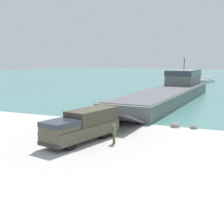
% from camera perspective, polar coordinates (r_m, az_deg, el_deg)
% --- Properties ---
extents(ground_plane, '(240.00, 240.00, 0.00)m').
position_cam_1_polar(ground_plane, '(31.83, -2.59, -3.49)').
color(ground_plane, '#B7B5AD').
extents(water_surface, '(240.00, 180.00, 0.01)m').
position_cam_1_polar(water_surface, '(123.96, 17.34, 6.05)').
color(water_surface, '#477F7A').
rests_on(water_surface, ground_plane).
extents(landing_craft, '(8.44, 43.07, 7.35)m').
position_cam_1_polar(landing_craft, '(56.64, 10.77, 4.02)').
color(landing_craft, '#56605B').
rests_on(landing_craft, ground_plane).
extents(military_truck, '(4.07, 8.46, 2.77)m').
position_cam_1_polar(military_truck, '(27.71, -5.44, -2.42)').
color(military_truck, '#4C4738').
rests_on(military_truck, ground_plane).
extents(soldier_on_ramp, '(0.50, 0.46, 1.76)m').
position_cam_1_polar(soldier_on_ramp, '(26.95, 0.37, -3.71)').
color(soldier_on_ramp, '#566042').
rests_on(soldier_on_ramp, ground_plane).
extents(moored_boat_a, '(3.95, 5.74, 1.59)m').
position_cam_1_polar(moored_boat_a, '(100.31, 17.04, 5.56)').
color(moored_boat_a, '#B7BABF').
rests_on(moored_boat_a, ground_plane).
extents(shoreline_rock_a, '(1.03, 1.03, 1.03)m').
position_cam_1_polar(shoreline_rock_a, '(34.22, 11.44, -2.73)').
color(shoreline_rock_a, gray).
rests_on(shoreline_rock_a, ground_plane).
extents(shoreline_rock_b, '(0.77, 0.77, 0.77)m').
position_cam_1_polar(shoreline_rock_b, '(33.96, 14.67, -2.95)').
color(shoreline_rock_b, gray).
rests_on(shoreline_rock_b, ground_plane).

